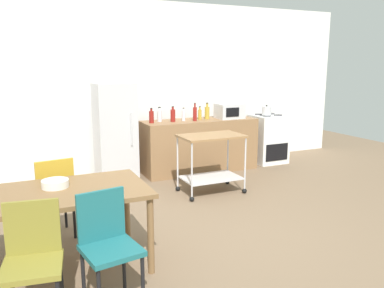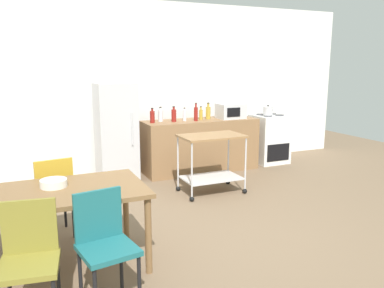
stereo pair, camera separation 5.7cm
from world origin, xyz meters
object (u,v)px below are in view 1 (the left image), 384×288
(bottle_olive_oil, at_px, (195,114))
(bottle_wine, at_px, (151,117))
(dining_table, at_px, (61,199))
(refrigerator, at_px, (115,132))
(bottle_soda, at_px, (207,112))
(kettle, at_px, (267,111))
(bottle_vinegar, at_px, (173,115))
(bottle_hot_sauce, at_px, (184,115))
(chair_mustard, at_px, (54,192))
(bottle_sesame_oil, at_px, (160,116))
(fruit_bowl, at_px, (55,184))
(microwave, at_px, (230,111))
(stove_oven, at_px, (268,139))
(chair_teal, at_px, (108,241))
(chair_olive, at_px, (33,256))
(kitchen_cart, at_px, (211,154))
(bottle_soy_sauce, at_px, (200,114))

(bottle_olive_oil, bearing_deg, bottle_wine, 173.71)
(dining_table, xyz_separation_m, refrigerator, (1.14, 2.66, 0.10))
(bottle_soda, bearing_deg, dining_table, -136.67)
(refrigerator, distance_m, kettle, 2.80)
(bottle_vinegar, height_order, bottle_olive_oil, bottle_olive_oil)
(bottle_hot_sauce, bearing_deg, chair_mustard, -141.31)
(bottle_sesame_oil, distance_m, fruit_bowl, 3.18)
(microwave, bearing_deg, bottle_olive_oil, -177.80)
(refrigerator, distance_m, bottle_vinegar, 0.98)
(stove_oven, relative_size, fruit_bowl, 3.87)
(dining_table, distance_m, chair_teal, 0.74)
(chair_olive, xyz_separation_m, refrigerator, (1.42, 3.36, 0.26))
(kitchen_cart, distance_m, fruit_bowl, 2.60)
(kitchen_cart, bearing_deg, bottle_sesame_oil, 104.76)
(bottle_wine, bearing_deg, bottle_vinegar, -3.08)
(bottle_sesame_oil, height_order, bottle_olive_oil, bottle_olive_oil)
(refrigerator, xyz_separation_m, bottle_soy_sauce, (1.47, -0.07, 0.22))
(refrigerator, relative_size, bottle_olive_oil, 5.10)
(bottle_hot_sauce, bearing_deg, microwave, -3.35)
(bottle_wine, xyz_separation_m, fruit_bowl, (-1.75, -2.44, -0.22))
(bottle_sesame_oil, bearing_deg, fruit_bowl, -127.26)
(kitchen_cart, xyz_separation_m, bottle_olive_oil, (0.24, 1.07, 0.45))
(stove_oven, relative_size, refrigerator, 0.59)
(bottle_soda, bearing_deg, chair_teal, -127.34)
(dining_table, relative_size, refrigerator, 0.97)
(bottle_olive_oil, bearing_deg, bottle_hot_sauce, 156.25)
(chair_teal, distance_m, microwave, 4.33)
(bottle_wine, height_order, microwave, microwave)
(bottle_olive_oil, bearing_deg, microwave, 2.20)
(dining_table, xyz_separation_m, chair_teal, (0.25, -0.68, -0.15))
(stove_oven, relative_size, bottle_wine, 3.79)
(refrigerator, relative_size, bottle_sesame_oil, 6.37)
(chair_mustard, distance_m, bottle_sesame_oil, 2.75)
(bottle_hot_sauce, relative_size, fruit_bowl, 0.94)
(bottle_soda, bearing_deg, bottle_soy_sauce, -175.87)
(chair_teal, relative_size, bottle_sesame_oil, 3.66)
(bottle_soy_sauce, bearing_deg, bottle_wine, -177.81)
(bottle_vinegar, relative_size, kettle, 1.07)
(chair_teal, relative_size, bottle_wine, 3.67)
(kitchen_cart, bearing_deg, fruit_bowl, -150.31)
(chair_mustard, bearing_deg, chair_olive, 70.57)
(chair_mustard, distance_m, bottle_vinegar, 2.82)
(dining_table, xyz_separation_m, bottle_hot_sauce, (2.29, 2.55, 0.32))
(stove_oven, xyz_separation_m, bottle_sesame_oil, (-2.15, 0.07, 0.55))
(stove_oven, bearing_deg, bottle_olive_oil, -176.19)
(chair_mustard, height_order, kitchen_cart, chair_mustard)
(kitchen_cart, xyz_separation_m, kettle, (1.70, 1.08, 0.43))
(bottle_hot_sauce, bearing_deg, chair_teal, -122.20)
(bottle_wine, relative_size, kettle, 1.01)
(microwave, bearing_deg, refrigerator, 175.45)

